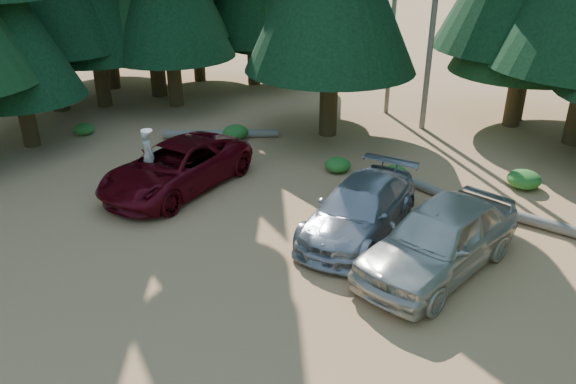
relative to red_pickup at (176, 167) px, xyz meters
name	(u,v)px	position (x,y,z in m)	size (l,w,h in m)	color
ground	(248,314)	(5.28, -4.96, -0.78)	(160.00, 160.00, 0.00)	#B3804C
forest_belt_north	(406,122)	(5.28, 10.04, -0.78)	(36.00, 7.00, 22.00)	black
snag_back	(395,1)	(4.08, 11.04, 4.22)	(0.20, 0.20, 10.00)	slate
red_pickup	(176,167)	(0.00, 0.00, 0.00)	(2.58, 5.60, 1.56)	#5D0710
silver_minivan_center	(359,209)	(6.39, -0.36, -0.04)	(2.07, 5.09, 1.48)	#9EA0A5
silver_minivan_right	(440,238)	(8.79, -1.35, 0.13)	(2.14, 5.33, 1.82)	beige
frisbee_player	(148,154)	(-0.72, -0.46, 0.50)	(0.70, 0.60, 1.63)	beige
log_left	(221,134)	(-1.21, 4.87, -0.61)	(0.34, 0.34, 4.73)	slate
log_mid	(428,189)	(7.68, 3.09, -0.63)	(0.30, 0.30, 3.69)	slate
log_right	(544,224)	(11.21, 2.04, -0.61)	(0.34, 0.34, 5.35)	slate
shrub_far_left	(176,151)	(-1.52, 2.14, -0.45)	(1.19, 1.19, 0.66)	#206C22
shrub_left	(236,132)	(-0.61, 5.04, -0.49)	(1.03, 1.03, 0.57)	#206C22
shrub_center_left	(338,165)	(4.37, 3.55, -0.52)	(0.92, 0.92, 0.51)	#206C22
shrub_center_right	(394,174)	(6.41, 3.58, -0.52)	(0.95, 0.95, 0.52)	#206C22
shrub_right	(393,199)	(6.89, 1.50, -0.43)	(1.26, 1.26, 0.69)	#206C22
shrub_far_right	(524,179)	(10.49, 4.81, -0.48)	(1.10, 1.10, 0.60)	#206C22
shrub_edge_west	(84,129)	(-6.65, 2.87, -0.54)	(0.85, 0.85, 0.47)	#206C22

